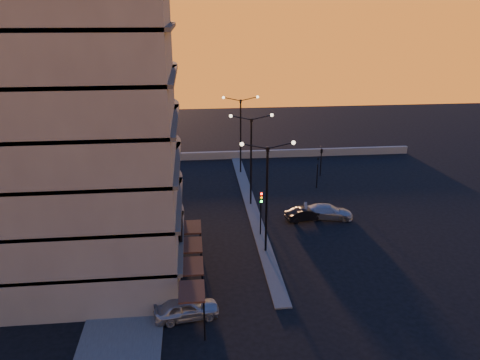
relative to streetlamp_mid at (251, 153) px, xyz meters
name	(u,v)px	position (x,y,z in m)	size (l,w,h in m)	color
ground	(266,251)	(0.00, -10.00, -5.59)	(120.00, 120.00, 0.00)	black
sidewalk_west	(142,235)	(-10.50, -6.00, -5.53)	(5.00, 40.00, 0.12)	#4C4C4A
median	(251,204)	(0.00, 0.00, -5.53)	(1.20, 36.00, 0.12)	#4C4C4A
parapet	(251,154)	(2.00, 16.00, -5.09)	(44.00, 0.50, 1.00)	slate
building	(76,114)	(-14.00, -9.97, 6.32)	(14.35, 17.08, 25.00)	slate
streetlamp_near	(267,189)	(0.00, -10.00, 0.00)	(4.32, 0.32, 9.51)	black
streetlamp_mid	(251,153)	(0.00, 0.00, 0.00)	(4.32, 0.32, 9.51)	black
streetlamp_far	(241,129)	(0.00, 10.00, 0.00)	(4.32, 0.32, 9.51)	black
traffic_light_main	(261,206)	(0.00, -7.13, -2.70)	(0.28, 0.44, 4.25)	black
signal_east_a	(317,172)	(8.00, 4.00, -3.66)	(0.13, 0.16, 3.60)	black
signal_east_b	(322,151)	(9.50, 8.00, -2.49)	(0.42, 1.99, 3.60)	black
car_hatchback	(187,308)	(-6.50, -18.25, -4.87)	(1.71, 4.24, 1.44)	#A3A5AA
car_sedan	(305,214)	(4.72, -4.27, -4.97)	(1.32, 3.78, 1.25)	black
car_wagon	(328,212)	(7.02, -4.06, -4.92)	(1.90, 4.67, 1.35)	#9DA0A4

